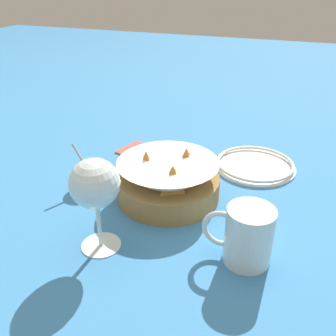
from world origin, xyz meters
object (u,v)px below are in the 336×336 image
food_basket (168,181)px  wine_glass (95,186)px  beer_mug (247,237)px  side_plate (255,164)px  sauce_cup (90,176)px

food_basket → wine_glass: wine_glass is taller
food_basket → wine_glass: bearing=73.2°
beer_mug → side_plate: bearing=-84.3°
food_basket → wine_glass: size_ratio=1.27×
beer_mug → side_plate: (0.03, -0.33, -0.04)m
food_basket → wine_glass: (0.06, 0.18, 0.08)m
sauce_cup → wine_glass: 0.23m
beer_mug → wine_glass: bearing=11.9°
wine_glass → beer_mug: size_ratio=1.43×
wine_glass → side_plate: size_ratio=0.87×
side_plate → beer_mug: bearing=95.7°
beer_mug → food_basket: bearing=-36.3°
food_basket → side_plate: 0.25m
food_basket → sauce_cup: size_ratio=2.14×
food_basket → sauce_cup: 0.18m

